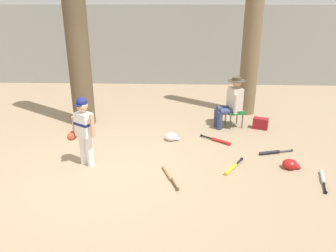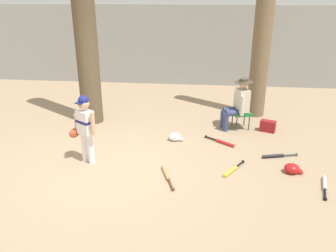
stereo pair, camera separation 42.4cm
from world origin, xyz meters
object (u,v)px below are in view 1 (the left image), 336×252
object	(u,v)px
seated_spectator	(231,101)
batting_helmet_white	(171,137)
young_ballplayer	(83,127)
bat_black_composite	(272,152)
batting_helmet_red	(290,164)
tree_behind_spectator	(253,27)
bat_wood_tan	(169,174)
folding_stool	(234,112)
tree_near_player	(75,18)
bat_yellow_trainer	(232,168)
bat_red_barrel	(219,141)
bat_aluminum_silver	(323,179)
handbag_beside_stool	(261,123)

from	to	relation	value
seated_spectator	batting_helmet_white	world-z (taller)	seated_spectator
young_ballplayer	bat_black_composite	bearing A→B (deg)	9.00
batting_helmet_white	batting_helmet_red	bearing A→B (deg)	-28.45
tree_behind_spectator	seated_spectator	xyz separation A→B (m)	(-0.56, -1.06, -1.56)
bat_wood_tan	folding_stool	bearing A→B (deg)	58.68
tree_behind_spectator	seated_spectator	distance (m)	1.97
tree_near_player	young_ballplayer	size ratio (longest dim) A/B	4.43
bat_black_composite	folding_stool	bearing A→B (deg)	110.59
tree_near_player	tree_behind_spectator	xyz separation A→B (m)	(4.09, 0.94, -0.28)
young_ballplayer	folding_stool	distance (m)	3.67
folding_stool	bat_yellow_trainer	xyz separation A→B (m)	(-0.34, -2.15, -0.33)
young_ballplayer	bat_red_barrel	distance (m)	2.89
bat_aluminum_silver	batting_helmet_white	bearing A→B (deg)	148.68
folding_stool	batting_helmet_red	bearing A→B (deg)	-70.64
bat_black_composite	tree_behind_spectator	bearing A→B (deg)	91.99
bat_red_barrel	batting_helmet_red	world-z (taller)	batting_helmet_red
tree_near_player	bat_red_barrel	size ratio (longest dim) A/B	9.18
bat_aluminum_silver	bat_wood_tan	world-z (taller)	same
seated_spectator	young_ballplayer	bearing A→B (deg)	-145.42
handbag_beside_stool	bat_yellow_trainer	xyz separation A→B (m)	(-0.95, -2.02, -0.10)
tree_near_player	bat_aluminum_silver	world-z (taller)	tree_near_player
tree_near_player	handbag_beside_stool	xyz separation A→B (m)	(4.23, -0.22, -2.35)
handbag_beside_stool	bat_wood_tan	size ratio (longest dim) A/B	0.43
folding_stool	bat_red_barrel	size ratio (longest dim) A/B	0.78
tree_behind_spectator	young_ballplayer	size ratio (longest dim) A/B	3.99
bat_yellow_trainer	batting_helmet_white	size ratio (longest dim) A/B	2.03
folding_stool	bat_yellow_trainer	bearing A→B (deg)	-98.87
seated_spectator	batting_helmet_red	world-z (taller)	seated_spectator
handbag_beside_stool	bat_black_composite	size ratio (longest dim) A/B	0.48
young_ballplayer	bat_yellow_trainer	bearing A→B (deg)	-2.35
bat_red_barrel	batting_helmet_white	bearing A→B (deg)	176.02
batting_helmet_white	seated_spectator	bearing A→B (deg)	31.49
tree_near_player	bat_yellow_trainer	bearing A→B (deg)	-34.31
bat_red_barrel	bat_yellow_trainer	bearing A→B (deg)	-84.88
young_ballplayer	bat_black_composite	world-z (taller)	young_ballplayer
seated_spectator	bat_black_composite	size ratio (longest dim) A/B	1.70
folding_stool	bat_red_barrel	xyz separation A→B (m)	(-0.44, -0.94, -0.33)
bat_yellow_trainer	batting_helmet_white	bearing A→B (deg)	131.59
tree_behind_spectator	tree_near_player	bearing A→B (deg)	-167.04
bat_aluminum_silver	bat_wood_tan	xyz separation A→B (m)	(-2.64, 0.05, -0.00)
batting_helmet_white	bat_black_composite	bearing A→B (deg)	-16.63
young_ballplayer	bat_yellow_trainer	distance (m)	2.78
young_ballplayer	bat_wood_tan	distance (m)	1.74
bat_black_composite	handbag_beside_stool	bearing A→B (deg)	87.66
bat_yellow_trainer	bat_aluminum_silver	bearing A→B (deg)	-12.11
handbag_beside_stool	bat_yellow_trainer	bearing A→B (deg)	-115.07
handbag_beside_stool	bat_red_barrel	bearing A→B (deg)	-142.41
folding_stool	tree_near_player	bearing A→B (deg)	178.60
tree_behind_spectator	young_ballplayer	bearing A→B (deg)	-138.63
bat_aluminum_silver	bat_red_barrel	bearing A→B (deg)	136.35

